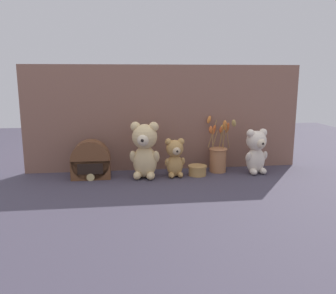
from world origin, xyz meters
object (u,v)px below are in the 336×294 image
(flower_vase, at_px, (218,155))
(teddy_bear_medium, at_px, (256,150))
(teddy_bear_small, at_px, (175,157))
(vintage_radio, at_px, (91,163))
(decorative_tin_tall, at_px, (197,170))
(teddy_bear_large, at_px, (145,149))

(flower_vase, bearing_deg, teddy_bear_medium, -16.63)
(teddy_bear_small, xyz_separation_m, flower_vase, (0.26, 0.07, -0.01))
(teddy_bear_small, height_order, flower_vase, flower_vase)
(vintage_radio, relative_size, decorative_tin_tall, 2.03)
(teddy_bear_medium, relative_size, flower_vase, 0.80)
(flower_vase, distance_m, decorative_tin_tall, 0.16)
(teddy_bear_large, xyz_separation_m, flower_vase, (0.42, 0.07, -0.06))
(vintage_radio, bearing_deg, flower_vase, 3.52)
(teddy_bear_medium, bearing_deg, vintage_radio, 178.98)
(vintage_radio, bearing_deg, teddy_bear_large, -5.30)
(teddy_bear_large, relative_size, flower_vase, 0.96)
(teddy_bear_medium, height_order, teddy_bear_small, teddy_bear_medium)
(flower_vase, xyz_separation_m, decorative_tin_tall, (-0.13, -0.06, -0.07))
(teddy_bear_large, bearing_deg, flower_vase, 9.42)
(teddy_bear_small, distance_m, flower_vase, 0.27)
(flower_vase, bearing_deg, teddy_bear_small, -164.96)
(teddy_bear_large, bearing_deg, decorative_tin_tall, 1.89)
(teddy_bear_small, relative_size, flower_vase, 0.67)
(flower_vase, distance_m, vintage_radio, 0.71)
(teddy_bear_large, relative_size, vintage_radio, 1.46)
(teddy_bear_large, distance_m, flower_vase, 0.43)
(vintage_radio, xyz_separation_m, decorative_tin_tall, (0.58, -0.02, -0.06))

